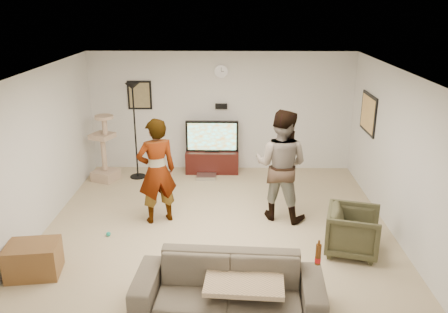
{
  "coord_description": "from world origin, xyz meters",
  "views": [
    {
      "loc": [
        0.22,
        -6.69,
        3.49
      ],
      "look_at": [
        0.1,
        0.2,
        1.13
      ],
      "focal_mm": 36.92,
      "sensor_mm": 36.0,
      "label": 1
    }
  ],
  "objects_px": {
    "tv": "(212,136)",
    "person_right": "(281,165)",
    "tv_stand": "(212,161)",
    "beer_bottle": "(318,254)",
    "floor_lamp": "(135,132)",
    "armchair": "(353,231)",
    "side_table": "(34,259)",
    "cat_tree": "(103,148)",
    "sofa": "(229,287)",
    "person_left": "(157,171)"
  },
  "relations": [
    {
      "from": "tv",
      "to": "person_right",
      "type": "height_order",
      "value": "person_right"
    },
    {
      "from": "tv_stand",
      "to": "person_right",
      "type": "xyz_separation_m",
      "value": [
        1.21,
        -2.14,
        0.7
      ]
    },
    {
      "from": "tv",
      "to": "beer_bottle",
      "type": "height_order",
      "value": "tv"
    },
    {
      "from": "floor_lamp",
      "to": "tv",
      "type": "bearing_deg",
      "value": 12.85
    },
    {
      "from": "tv",
      "to": "armchair",
      "type": "bearing_deg",
      "value": -56.58
    },
    {
      "from": "floor_lamp",
      "to": "armchair",
      "type": "relative_size",
      "value": 2.63
    },
    {
      "from": "person_right",
      "to": "beer_bottle",
      "type": "relative_size",
      "value": 7.42
    },
    {
      "from": "floor_lamp",
      "to": "side_table",
      "type": "height_order",
      "value": "floor_lamp"
    },
    {
      "from": "cat_tree",
      "to": "person_right",
      "type": "bearing_deg",
      "value": -25.74
    },
    {
      "from": "tv",
      "to": "floor_lamp",
      "type": "relative_size",
      "value": 0.56
    },
    {
      "from": "cat_tree",
      "to": "person_right",
      "type": "relative_size",
      "value": 0.74
    },
    {
      "from": "tv",
      "to": "floor_lamp",
      "type": "distance_m",
      "value": 1.58
    },
    {
      "from": "floor_lamp",
      "to": "armchair",
      "type": "distance_m",
      "value": 4.75
    },
    {
      "from": "tv",
      "to": "tv_stand",
      "type": "bearing_deg",
      "value": 0.0
    },
    {
      "from": "armchair",
      "to": "sofa",
      "type": "bearing_deg",
      "value": 142.72
    },
    {
      "from": "person_left",
      "to": "tv",
      "type": "bearing_deg",
      "value": -133.56
    },
    {
      "from": "sofa",
      "to": "person_left",
      "type": "bearing_deg",
      "value": 120.33
    },
    {
      "from": "sofa",
      "to": "side_table",
      "type": "distance_m",
      "value": 2.69
    },
    {
      "from": "sofa",
      "to": "beer_bottle",
      "type": "relative_size",
      "value": 8.77
    },
    {
      "from": "floor_lamp",
      "to": "sofa",
      "type": "bearing_deg",
      "value": -65.98
    },
    {
      "from": "cat_tree",
      "to": "beer_bottle",
      "type": "distance_m",
      "value": 5.43
    },
    {
      "from": "person_right",
      "to": "side_table",
      "type": "height_order",
      "value": "person_right"
    },
    {
      "from": "cat_tree",
      "to": "armchair",
      "type": "bearing_deg",
      "value": -32.59
    },
    {
      "from": "beer_bottle",
      "to": "side_table",
      "type": "xyz_separation_m",
      "value": [
        -3.6,
        0.72,
        -0.54
      ]
    },
    {
      "from": "beer_bottle",
      "to": "cat_tree",
      "type": "bearing_deg",
      "value": 130.68
    },
    {
      "from": "tv",
      "to": "floor_lamp",
      "type": "xyz_separation_m",
      "value": [
        -1.53,
        -0.35,
        0.19
      ]
    },
    {
      "from": "cat_tree",
      "to": "sofa",
      "type": "distance_m",
      "value": 4.85
    },
    {
      "from": "tv",
      "to": "side_table",
      "type": "distance_m",
      "value": 4.53
    },
    {
      "from": "cat_tree",
      "to": "side_table",
      "type": "xyz_separation_m",
      "value": [
        -0.06,
        -3.4,
        -0.46
      ]
    },
    {
      "from": "tv",
      "to": "side_table",
      "type": "bearing_deg",
      "value": -119.44
    },
    {
      "from": "person_right",
      "to": "sofa",
      "type": "distance_m",
      "value": 2.7
    },
    {
      "from": "person_right",
      "to": "side_table",
      "type": "distance_m",
      "value": 3.92
    },
    {
      "from": "person_right",
      "to": "beer_bottle",
      "type": "height_order",
      "value": "person_right"
    },
    {
      "from": "person_right",
      "to": "armchair",
      "type": "bearing_deg",
      "value": 152.27
    },
    {
      "from": "tv_stand",
      "to": "armchair",
      "type": "bearing_deg",
      "value": -56.58
    },
    {
      "from": "tv_stand",
      "to": "beer_bottle",
      "type": "relative_size",
      "value": 4.44
    },
    {
      "from": "person_right",
      "to": "armchair",
      "type": "relative_size",
      "value": 2.5
    },
    {
      "from": "tv_stand",
      "to": "person_right",
      "type": "relative_size",
      "value": 0.6
    },
    {
      "from": "tv",
      "to": "side_table",
      "type": "xyz_separation_m",
      "value": [
        -2.21,
        -3.92,
        -0.56
      ]
    },
    {
      "from": "person_right",
      "to": "sofa",
      "type": "height_order",
      "value": "person_right"
    },
    {
      "from": "person_right",
      "to": "sofa",
      "type": "bearing_deg",
      "value": 94.04
    },
    {
      "from": "armchair",
      "to": "tv",
      "type": "bearing_deg",
      "value": 48.59
    },
    {
      "from": "cat_tree",
      "to": "armchair",
      "type": "relative_size",
      "value": 1.84
    },
    {
      "from": "beer_bottle",
      "to": "armchair",
      "type": "distance_m",
      "value": 1.62
    },
    {
      "from": "floor_lamp",
      "to": "side_table",
      "type": "bearing_deg",
      "value": -100.84
    },
    {
      "from": "floor_lamp",
      "to": "person_right",
      "type": "distance_m",
      "value": 3.27
    },
    {
      "from": "tv",
      "to": "person_left",
      "type": "bearing_deg",
      "value": -108.89
    },
    {
      "from": "person_left",
      "to": "side_table",
      "type": "relative_size",
      "value": 2.62
    },
    {
      "from": "beer_bottle",
      "to": "side_table",
      "type": "height_order",
      "value": "beer_bottle"
    },
    {
      "from": "person_right",
      "to": "beer_bottle",
      "type": "bearing_deg",
      "value": 116.52
    }
  ]
}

